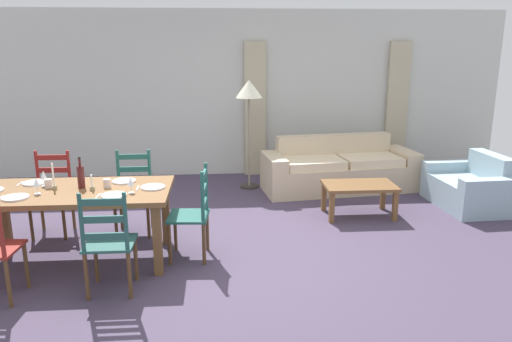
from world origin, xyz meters
TOP-DOWN VIEW (x-y plane):
  - ground_plane at (0.00, 0.00)m, footprint 9.60×9.60m
  - wall_far at (0.00, 3.30)m, footprint 9.60×0.16m
  - curtain_panel_left at (0.64, 3.16)m, footprint 0.35×0.08m
  - curtain_panel_right at (3.04, 3.16)m, footprint 0.35×0.08m
  - dining_table at (-1.40, -0.14)m, footprint 1.90×0.96m
  - dining_chair_near_right at (-0.92, -0.86)m, footprint 0.42×0.40m
  - dining_chair_far_left at (-1.88, 0.64)m, footprint 0.43×0.41m
  - dining_chair_far_right at (-0.95, 0.61)m, footprint 0.43×0.41m
  - dining_chair_head_east at (-0.23, -0.16)m, footprint 0.43×0.45m
  - dinner_plate_near_left at (-1.85, -0.39)m, footprint 0.24×0.24m
  - dinner_plate_near_right at (-0.95, -0.39)m, footprint 0.24×0.24m
  - fork_near_right at (-1.10, -0.39)m, footprint 0.02×0.17m
  - dinner_plate_far_left at (-1.85, 0.11)m, footprint 0.24×0.24m
  - fork_far_left at (-2.00, 0.11)m, footprint 0.02×0.17m
  - dinner_plate_far_right at (-0.95, 0.11)m, footprint 0.24×0.24m
  - fork_far_right at (-1.10, 0.11)m, footprint 0.02×0.17m
  - dinner_plate_head_east at (-0.62, -0.14)m, footprint 0.24×0.24m
  - fork_head_east at (-0.77, -0.14)m, footprint 0.02×0.17m
  - wine_bottle at (-1.33, -0.08)m, footprint 0.07×0.07m
  - wine_glass_near_left at (-1.70, -0.26)m, footprint 0.06×0.06m
  - wine_glass_near_right at (-0.81, -0.30)m, footprint 0.06×0.06m
  - wine_glass_far_left at (-1.72, 0.01)m, footprint 0.06×0.06m
  - coffee_cup_primary at (-1.08, -0.10)m, footprint 0.07×0.07m
  - coffee_cup_secondary at (-1.66, -0.06)m, footprint 0.07×0.07m
  - candle_tall at (-1.58, -0.12)m, footprint 0.05×0.05m
  - candle_short at (-1.20, -0.18)m, footprint 0.05×0.05m
  - couch at (1.83, 2.19)m, footprint 2.37×1.09m
  - coffee_table at (1.81, 0.97)m, footprint 0.90×0.56m
  - armchair_upholstered at (3.46, 1.23)m, footprint 0.87×1.21m
  - standing_lamp at (0.49, 2.37)m, footprint 0.40×0.40m

SIDE VIEW (x-z plane):
  - ground_plane at x=0.00m, z-range -0.02..0.00m
  - armchair_upholstered at x=3.46m, z-range -0.11..0.61m
  - couch at x=1.83m, z-range -0.11..0.69m
  - coffee_table at x=1.81m, z-range 0.15..0.57m
  - dining_chair_near_right at x=-0.92m, z-range 0.00..0.96m
  - dining_chair_far_left at x=-1.88m, z-range 0.00..0.96m
  - dining_chair_far_right at x=-0.95m, z-range 0.00..0.96m
  - dining_chair_head_east at x=-0.23m, z-range 0.00..0.96m
  - dining_table at x=-1.40m, z-range 0.29..1.04m
  - fork_near_right at x=-1.10m, z-range 0.75..0.76m
  - fork_far_left at x=-2.00m, z-range 0.75..0.76m
  - fork_far_right at x=-1.10m, z-range 0.75..0.76m
  - fork_head_east at x=-0.77m, z-range 0.75..0.76m
  - dinner_plate_near_left at x=-1.85m, z-range 0.75..0.77m
  - dinner_plate_near_right at x=-0.95m, z-range 0.75..0.77m
  - dinner_plate_far_left at x=-1.85m, z-range 0.75..0.77m
  - dinner_plate_far_right at x=-0.95m, z-range 0.75..0.77m
  - dinner_plate_head_east at x=-0.62m, z-range 0.75..0.77m
  - candle_short at x=-1.20m, z-range 0.71..0.87m
  - coffee_cup_primary at x=-1.08m, z-range 0.75..0.84m
  - coffee_cup_secondary at x=-1.66m, z-range 0.75..0.84m
  - candle_tall at x=-1.58m, z-range 0.69..0.96m
  - wine_glass_near_left at x=-1.70m, z-range 0.78..0.94m
  - wine_glass_near_right at x=-0.81m, z-range 0.78..0.94m
  - wine_glass_far_left at x=-1.72m, z-range 0.78..0.94m
  - wine_bottle at x=-1.33m, z-range 0.71..1.03m
  - curtain_panel_left at x=0.64m, z-range 0.00..2.20m
  - curtain_panel_right at x=3.04m, z-range 0.00..2.20m
  - wall_far at x=0.00m, z-range 0.00..2.70m
  - standing_lamp at x=0.49m, z-range 0.59..2.23m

